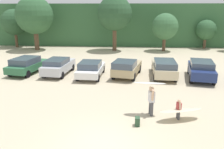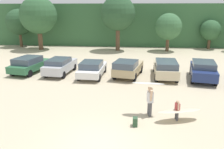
{
  "view_description": "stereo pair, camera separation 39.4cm",
  "coord_description": "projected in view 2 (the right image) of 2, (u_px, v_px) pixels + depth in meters",
  "views": [
    {
      "loc": [
        1.03,
        -8.84,
        5.72
      ],
      "look_at": [
        -0.0,
        6.3,
        1.38
      ],
      "focal_mm": 37.4,
      "sensor_mm": 36.0,
      "label": 1
    },
    {
      "loc": [
        1.42,
        -8.81,
        5.72
      ],
      "look_at": [
        -0.0,
        6.3,
        1.38
      ],
      "focal_mm": 37.4,
      "sensor_mm": 36.0,
      "label": 2
    }
  ],
  "objects": [
    {
      "name": "hillside_ridge",
      "position": [
        126.0,
        23.0,
        40.55
      ],
      "size": [
        108.0,
        12.0,
        6.36
      ],
      "primitive_type": "cube",
      "color": "#38663D",
      "rests_on": "ground_plane"
    },
    {
      "name": "parked_car_forest_green",
      "position": [
        29.0,
        64.0,
        21.23
      ],
      "size": [
        2.6,
        4.44,
        1.47
      ],
      "rotation": [
        0.0,
        0.0,
        1.39
      ],
      "color": "#2D6642",
      "rests_on": "ground_plane"
    },
    {
      "name": "tree_far_right",
      "position": [
        210.0,
        30.0,
        33.09
      ],
      "size": [
        2.87,
        2.87,
        4.12
      ],
      "color": "brown",
      "rests_on": "ground_plane"
    },
    {
      "name": "person_adult",
      "position": [
        150.0,
        100.0,
        12.69
      ],
      "size": [
        0.35,
        0.77,
        1.63
      ],
      "rotation": [
        0.0,
        0.0,
        3.28
      ],
      "color": "#4C4C51",
      "rests_on": "ground_plane"
    },
    {
      "name": "parked_car_silver",
      "position": [
        60.0,
        65.0,
        20.82
      ],
      "size": [
        2.15,
        4.32,
        1.45
      ],
      "rotation": [
        0.0,
        0.0,
        1.48
      ],
      "color": "silver",
      "rests_on": "ground_plane"
    },
    {
      "name": "parked_car_tan",
      "position": [
        128.0,
        68.0,
        19.95
      ],
      "size": [
        2.69,
        4.35,
        1.53
      ],
      "rotation": [
        0.0,
        0.0,
        1.36
      ],
      "color": "tan",
      "rests_on": "ground_plane"
    },
    {
      "name": "person_child",
      "position": [
        177.0,
        109.0,
        12.23
      ],
      "size": [
        0.24,
        0.49,
        1.12
      ],
      "rotation": [
        0.0,
        0.0,
        3.28
      ],
      "color": "#4C4C51",
      "rests_on": "ground_plane"
    },
    {
      "name": "surfboard_cream",
      "position": [
        179.0,
        111.0,
        12.15
      ],
      "size": [
        2.46,
        1.29,
        0.16
      ],
      "rotation": [
        0.0,
        0.0,
        3.42
      ],
      "color": "beige"
    },
    {
      "name": "surfboard_white",
      "position": [
        148.0,
        83.0,
        12.55
      ],
      "size": [
        1.78,
        0.62,
        0.14
      ],
      "rotation": [
        0.0,
        0.0,
        3.07
      ],
      "color": "white"
    },
    {
      "name": "tree_left",
      "position": [
        169.0,
        27.0,
        31.16
      ],
      "size": [
        3.52,
        3.52,
        5.08
      ],
      "color": "brown",
      "rests_on": "ground_plane"
    },
    {
      "name": "parked_car_champagne",
      "position": [
        166.0,
        68.0,
        19.88
      ],
      "size": [
        2.05,
        4.75,
        1.51
      ],
      "rotation": [
        0.0,
        0.0,
        1.52
      ],
      "color": "beige",
      "rests_on": "ground_plane"
    },
    {
      "name": "parked_car_navy",
      "position": [
        203.0,
        70.0,
        19.09
      ],
      "size": [
        2.62,
        4.57,
        1.55
      ],
      "rotation": [
        0.0,
        0.0,
        1.39
      ],
      "color": "navy",
      "rests_on": "ground_plane"
    },
    {
      "name": "parked_car_white",
      "position": [
        92.0,
        68.0,
        20.01
      ],
      "size": [
        2.05,
        4.31,
        1.37
      ],
      "rotation": [
        0.0,
        0.0,
        1.52
      ],
      "color": "white",
      "rests_on": "ground_plane"
    },
    {
      "name": "tree_right",
      "position": [
        118.0,
        13.0,
        31.16
      ],
      "size": [
        4.62,
        4.62,
        7.36
      ],
      "color": "brown",
      "rests_on": "ground_plane"
    },
    {
      "name": "ground_plane",
      "position": [
        98.0,
        145.0,
        10.13
      ],
      "size": [
        120.0,
        120.0,
        0.0
      ],
      "primitive_type": "plane",
      "color": "#C1B293"
    },
    {
      "name": "tree_ridge_back",
      "position": [
        19.0,
        22.0,
        34.72
      ],
      "size": [
        3.8,
        3.8,
        5.61
      ],
      "color": "brown",
      "rests_on": "ground_plane"
    },
    {
      "name": "backpack_dropped",
      "position": [
        135.0,
        122.0,
        11.7
      ],
      "size": [
        0.24,
        0.34,
        0.45
      ],
      "color": "#2D4C33",
      "rests_on": "ground_plane"
    },
    {
      "name": "tree_center_left",
      "position": [
        38.0,
        15.0,
        31.97
      ],
      "size": [
        5.06,
        5.06,
        7.29
      ],
      "color": "brown",
      "rests_on": "ground_plane"
    }
  ]
}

